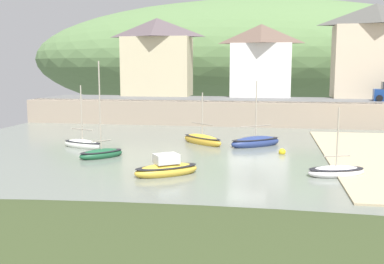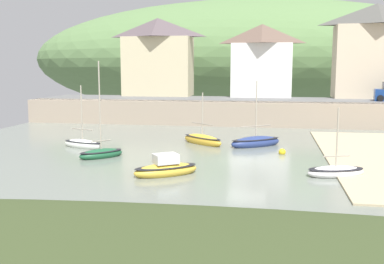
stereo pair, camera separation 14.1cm
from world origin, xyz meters
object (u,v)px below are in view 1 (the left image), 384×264
object	(u,v)px
waterfront_building_left	(157,56)
waterfront_building_right	(374,50)
waterfront_building_centre	(261,60)
sailboat_nearest_shore	(166,169)
rowboat_small_beached	(83,144)
mooring_buoy	(282,152)
dinghy_open_wooden	(202,140)
sailboat_far_left	(336,171)
sailboat_tall_mast	(256,142)
sailboat_white_hull	(101,153)

from	to	relation	value
waterfront_building_left	waterfront_building_right	xyz separation A→B (m)	(24.77, 0.00, 0.58)
waterfront_building_centre	sailboat_nearest_shore	xyz separation A→B (m)	(-4.48, -30.08, -6.32)
waterfront_building_centre	waterfront_building_right	xyz separation A→B (m)	(12.44, -0.00, 1.02)
waterfront_building_left	waterfront_building_right	bearing A→B (deg)	0.00
waterfront_building_left	rowboat_small_beached	bearing A→B (deg)	-90.27
waterfront_building_right	mooring_buoy	world-z (taller)	waterfront_building_right
waterfront_building_left	waterfront_building_centre	distance (m)	12.33
waterfront_building_right	rowboat_small_beached	distance (m)	34.55
waterfront_building_right	sailboat_nearest_shore	distance (m)	35.28
dinghy_open_wooden	sailboat_far_left	bearing A→B (deg)	-6.31
waterfront_building_left	sailboat_tall_mast	bearing A→B (deg)	-58.15
waterfront_building_right	dinghy_open_wooden	world-z (taller)	waterfront_building_right
sailboat_far_left	dinghy_open_wooden	xyz separation A→B (m)	(-8.71, 8.99, 0.07)
waterfront_building_left	mooring_buoy	xyz separation A→B (m)	(14.32, -22.85, -6.95)
waterfront_building_right	mooring_buoy	size ratio (longest dim) A/B	21.66
waterfront_building_left	sailboat_far_left	distance (m)	34.11
waterfront_building_right	sailboat_white_hull	xyz separation A→B (m)	(-22.22, -26.02, -7.40)
rowboat_small_beached	sailboat_white_hull	bearing A→B (deg)	-30.53
sailboat_far_left	sailboat_nearest_shore	distance (m)	9.32
waterfront_building_left	dinghy_open_wooden	xyz separation A→B (m)	(8.35, -19.73, -6.78)
waterfront_building_right	sailboat_far_left	distance (m)	30.65
waterfront_building_centre	rowboat_small_beached	size ratio (longest dim) A/B	1.75
waterfront_building_left	mooring_buoy	size ratio (longest dim) A/B	19.25
waterfront_building_centre	sailboat_tall_mast	world-z (taller)	waterfront_building_centre
waterfront_building_centre	mooring_buoy	xyz separation A→B (m)	(2.00, -22.85, -6.51)
sailboat_far_left	sailboat_white_hull	world-z (taller)	sailboat_white_hull
sailboat_far_left	waterfront_building_left	bearing A→B (deg)	101.89
waterfront_building_centre	sailboat_far_left	bearing A→B (deg)	-80.63
waterfront_building_centre	sailboat_nearest_shore	size ratio (longest dim) A/B	2.18
waterfront_building_centre	sailboat_tall_mast	xyz separation A→B (m)	(0.10, -20.01, -6.34)
mooring_buoy	waterfront_building_left	bearing A→B (deg)	122.08
sailboat_far_left	dinghy_open_wooden	world-z (taller)	dinghy_open_wooden
mooring_buoy	waterfront_building_centre	bearing A→B (deg)	95.00
rowboat_small_beached	waterfront_building_centre	bearing A→B (deg)	81.31
waterfront_building_centre	waterfront_building_right	distance (m)	12.48
waterfront_building_left	sailboat_tall_mast	world-z (taller)	waterfront_building_left
dinghy_open_wooden	waterfront_building_centre	bearing A→B (deg)	118.23
sailboat_white_hull	mooring_buoy	size ratio (longest dim) A/B	13.49
waterfront_building_left	rowboat_small_beached	size ratio (longest dim) A/B	1.94
sailboat_tall_mast	sailboat_nearest_shore	distance (m)	11.06
waterfront_building_right	sailboat_white_hull	size ratio (longest dim) A/B	1.61
waterfront_building_left	sailboat_tall_mast	size ratio (longest dim) A/B	1.80
waterfront_building_centre	sailboat_nearest_shore	distance (m)	31.06
waterfront_building_centre	rowboat_small_beached	xyz separation A→B (m)	(-12.43, -22.81, -6.38)
waterfront_building_left	sailboat_tall_mast	distance (m)	24.51
dinghy_open_wooden	rowboat_small_beached	size ratio (longest dim) A/B	0.88
sailboat_far_left	rowboat_small_beached	size ratio (longest dim) A/B	0.83
waterfront_building_right	sailboat_white_hull	bearing A→B (deg)	-130.50
waterfront_building_left	sailboat_nearest_shore	distance (m)	31.81
rowboat_small_beached	mooring_buoy	bearing A→B (deg)	19.75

